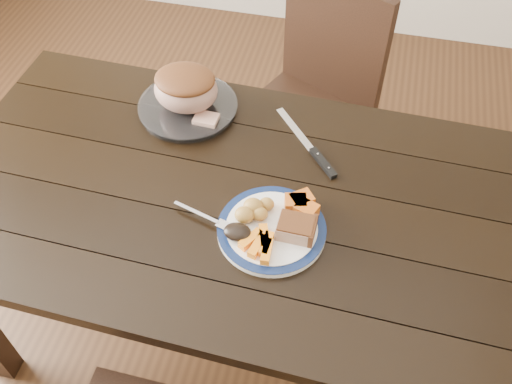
% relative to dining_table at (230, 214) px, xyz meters
% --- Properties ---
extents(ground, '(4.00, 4.00, 0.00)m').
position_rel_dining_table_xyz_m(ground, '(0.00, 0.00, -0.66)').
color(ground, '#472B16').
rests_on(ground, ground).
extents(dining_table, '(1.63, 0.95, 0.75)m').
position_rel_dining_table_xyz_m(dining_table, '(0.00, 0.00, 0.00)').
color(dining_table, black).
rests_on(dining_table, ground).
extents(chair_far, '(0.56, 0.57, 0.93)m').
position_rel_dining_table_xyz_m(chair_far, '(0.13, 0.73, -0.13)').
color(chair_far, black).
rests_on(chair_far, ground).
extents(dinner_plate, '(0.28, 0.28, 0.02)m').
position_rel_dining_table_xyz_m(dinner_plate, '(0.14, -0.10, 0.10)').
color(dinner_plate, white).
rests_on(dinner_plate, dining_table).
extents(plate_rim, '(0.28, 0.28, 0.02)m').
position_rel_dining_table_xyz_m(plate_rim, '(0.14, -0.10, 0.11)').
color(plate_rim, '#0D1C44').
rests_on(plate_rim, dinner_plate).
extents(serving_platter, '(0.30, 0.30, 0.02)m').
position_rel_dining_table_xyz_m(serving_platter, '(-0.21, 0.30, 0.10)').
color(serving_platter, white).
rests_on(serving_platter, dining_table).
extents(pork_slice, '(0.09, 0.07, 0.04)m').
position_rel_dining_table_xyz_m(pork_slice, '(0.20, -0.10, 0.13)').
color(pork_slice, tan).
rests_on(pork_slice, dinner_plate).
extents(roasted_potatoes, '(0.09, 0.09, 0.04)m').
position_rel_dining_table_xyz_m(roasted_potatoes, '(0.09, -0.07, 0.13)').
color(roasted_potatoes, gold).
rests_on(roasted_potatoes, dinner_plate).
extents(carrot_batons, '(0.09, 0.11, 0.02)m').
position_rel_dining_table_xyz_m(carrot_batons, '(0.13, -0.16, 0.12)').
color(carrot_batons, orange).
rests_on(carrot_batons, dinner_plate).
extents(pumpkin_wedges, '(0.10, 0.09, 0.04)m').
position_rel_dining_table_xyz_m(pumpkin_wedges, '(0.20, -0.03, 0.13)').
color(pumpkin_wedges, orange).
rests_on(pumpkin_wedges, dinner_plate).
extents(dark_mushroom, '(0.07, 0.05, 0.03)m').
position_rel_dining_table_xyz_m(dark_mushroom, '(0.06, -0.15, 0.13)').
color(dark_mushroom, black).
rests_on(dark_mushroom, dinner_plate).
extents(fork, '(0.18, 0.07, 0.00)m').
position_rel_dining_table_xyz_m(fork, '(-0.03, -0.11, 0.11)').
color(fork, silver).
rests_on(fork, dinner_plate).
extents(roast_joint, '(0.19, 0.17, 0.13)m').
position_rel_dining_table_xyz_m(roast_joint, '(-0.21, 0.30, 0.17)').
color(roast_joint, tan).
rests_on(roast_joint, serving_platter).
extents(cut_slice, '(0.07, 0.06, 0.02)m').
position_rel_dining_table_xyz_m(cut_slice, '(-0.13, 0.24, 0.12)').
color(cut_slice, tan).
rests_on(cut_slice, serving_platter).
extents(carving_knife, '(0.22, 0.26, 0.01)m').
position_rel_dining_table_xyz_m(carving_knife, '(0.21, 0.19, 0.10)').
color(carving_knife, silver).
rests_on(carving_knife, dining_table).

